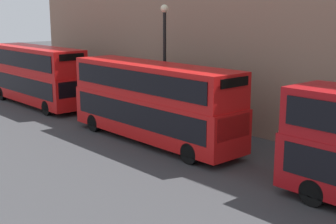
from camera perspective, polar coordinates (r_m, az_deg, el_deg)
bus_second_in_queue at (r=24.54m, az=-1.88°, el=1.56°), size 2.59×11.13×4.18m
bus_third_in_queue at (r=35.67m, az=-15.83°, el=4.57°), size 2.59×10.56×4.30m
street_lamp at (r=26.22m, az=-0.42°, el=6.83°), size 0.44×0.44×7.20m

